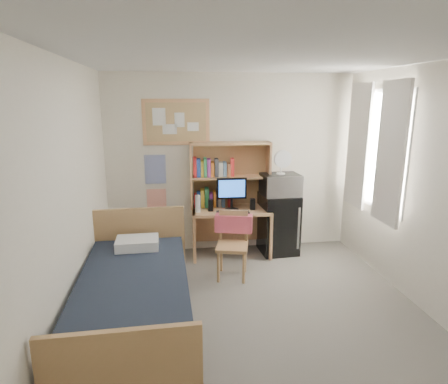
{
  "coord_description": "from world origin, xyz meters",
  "views": [
    {
      "loc": [
        -0.82,
        -3.3,
        2.21
      ],
      "look_at": [
        -0.22,
        1.2,
        1.1
      ],
      "focal_mm": 30.0,
      "sensor_mm": 36.0,
      "label": 1
    }
  ],
  "objects": [
    {
      "name": "floor",
      "position": [
        0.0,
        0.0,
        -0.01
      ],
      "size": [
        3.6,
        4.2,
        0.02
      ],
      "primitive_type": "cube",
      "color": "slate",
      "rests_on": "ground"
    },
    {
      "name": "ceiling",
      "position": [
        0.0,
        0.0,
        2.6
      ],
      "size": [
        3.6,
        4.2,
        0.02
      ],
      "primitive_type": "cube",
      "color": "silver",
      "rests_on": "wall_back"
    },
    {
      "name": "wall_back",
      "position": [
        0.0,
        2.1,
        1.3
      ],
      "size": [
        3.6,
        0.04,
        2.6
      ],
      "primitive_type": "cube",
      "color": "white",
      "rests_on": "floor"
    },
    {
      "name": "wall_front",
      "position": [
        0.0,
        -2.1,
        1.3
      ],
      "size": [
        3.6,
        0.04,
        2.6
      ],
      "primitive_type": "cube",
      "color": "white",
      "rests_on": "floor"
    },
    {
      "name": "wall_left",
      "position": [
        -1.8,
        0.0,
        1.3
      ],
      "size": [
        0.04,
        4.2,
        2.6
      ],
      "primitive_type": "cube",
      "color": "white",
      "rests_on": "floor"
    },
    {
      "name": "wall_right",
      "position": [
        1.8,
        0.0,
        1.3
      ],
      "size": [
        0.04,
        4.2,
        2.6
      ],
      "primitive_type": "cube",
      "color": "white",
      "rests_on": "floor"
    },
    {
      "name": "window_unit",
      "position": [
        1.75,
        1.2,
        1.6
      ],
      "size": [
        0.1,
        1.4,
        1.7
      ],
      "primitive_type": "cube",
      "color": "white",
      "rests_on": "wall_right"
    },
    {
      "name": "curtain_left",
      "position": [
        1.72,
        0.8,
        1.6
      ],
      "size": [
        0.04,
        0.55,
        1.7
      ],
      "primitive_type": "cube",
      "color": "silver",
      "rests_on": "wall_right"
    },
    {
      "name": "curtain_right",
      "position": [
        1.72,
        1.6,
        1.6
      ],
      "size": [
        0.04,
        0.55,
        1.7
      ],
      "primitive_type": "cube",
      "color": "silver",
      "rests_on": "wall_right"
    },
    {
      "name": "bulletin_board",
      "position": [
        -0.78,
        2.08,
        1.92
      ],
      "size": [
        0.94,
        0.03,
        0.64
      ],
      "primitive_type": "cube",
      "color": "tan",
      "rests_on": "wall_back"
    },
    {
      "name": "poster_wave",
      "position": [
        -1.1,
        2.09,
        1.25
      ],
      "size": [
        0.3,
        0.01,
        0.42
      ],
      "primitive_type": "cube",
      "color": "#273C9E",
      "rests_on": "wall_back"
    },
    {
      "name": "poster_japan",
      "position": [
        -1.1,
        2.09,
        0.78
      ],
      "size": [
        0.28,
        0.01,
        0.36
      ],
      "primitive_type": "cube",
      "color": "#EB4A29",
      "rests_on": "wall_back"
    },
    {
      "name": "desk",
      "position": [
        -0.03,
        1.8,
        0.35
      ],
      "size": [
        1.13,
        0.6,
        0.7
      ],
      "primitive_type": "cube",
      "rotation": [
        0.0,
        0.0,
        -0.04
      ],
      "color": "tan",
      "rests_on": "floor"
    },
    {
      "name": "desk_chair",
      "position": [
        -0.13,
        1.07,
        0.43
      ],
      "size": [
        0.52,
        0.52,
        0.85
      ],
      "primitive_type": "cube",
      "rotation": [
        0.0,
        0.0,
        -0.24
      ],
      "color": "tan",
      "rests_on": "floor"
    },
    {
      "name": "mini_fridge",
      "position": [
        0.68,
        1.82,
        0.44
      ],
      "size": [
        0.55,
        0.55,
        0.89
      ],
      "primitive_type": "cube",
      "rotation": [
        0.0,
        0.0,
        0.06
      ],
      "color": "black",
      "rests_on": "floor"
    },
    {
      "name": "bed",
      "position": [
        -1.25,
        0.03,
        0.29
      ],
      "size": [
        1.12,
        2.15,
        0.58
      ],
      "primitive_type": "cube",
      "rotation": [
        0.0,
        0.0,
        0.03
      ],
      "color": "black",
      "rests_on": "floor"
    },
    {
      "name": "hutch",
      "position": [
        -0.03,
        1.95,
        1.17
      ],
      "size": [
        1.16,
        0.34,
        0.94
      ],
      "primitive_type": "cube",
      "rotation": [
        0.0,
        0.0,
        -0.04
      ],
      "color": "tan",
      "rests_on": "desk"
    },
    {
      "name": "monitor",
      "position": [
        -0.04,
        1.74,
        0.92
      ],
      "size": [
        0.42,
        0.05,
        0.45
      ],
      "primitive_type": "cube",
      "rotation": [
        0.0,
        0.0,
        -0.04
      ],
      "color": "black",
      "rests_on": "desk"
    },
    {
      "name": "keyboard",
      "position": [
        -0.04,
        1.6,
        0.71
      ],
      "size": [
        0.46,
        0.16,
        0.02
      ],
      "primitive_type": "cube",
      "rotation": [
        0.0,
        0.0,
        -0.04
      ],
      "color": "black",
      "rests_on": "desk"
    },
    {
      "name": "speaker_left",
      "position": [
        -0.34,
        1.75,
        0.78
      ],
      "size": [
        0.07,
        0.07,
        0.16
      ],
      "primitive_type": "cube",
      "rotation": [
        0.0,
        0.0,
        -0.04
      ],
      "color": "black",
      "rests_on": "desk"
    },
    {
      "name": "speaker_right",
      "position": [
        0.26,
        1.73,
        0.78
      ],
      "size": [
        0.07,
        0.07,
        0.16
      ],
      "primitive_type": "cube",
      "rotation": [
        0.0,
        0.0,
        -0.04
      ],
      "color": "black",
      "rests_on": "desk"
    },
    {
      "name": "water_bottle",
      "position": [
        -0.52,
        1.72,
        0.82
      ],
      "size": [
        0.07,
        0.07,
        0.24
      ],
      "primitive_type": "cylinder",
      "rotation": [
        0.0,
        0.0,
        -0.04
      ],
      "color": "white",
      "rests_on": "desk"
    },
    {
      "name": "hoodie",
      "position": [
        -0.08,
        1.27,
        0.66
      ],
      "size": [
        0.51,
        0.26,
        0.23
      ],
      "primitive_type": "cube",
      "rotation": [
        0.0,
        0.0,
        -0.24
      ],
      "color": "#E45769",
      "rests_on": "desk_chair"
    },
    {
      "name": "microwave",
      "position": [
        0.68,
        1.8,
        1.04
      ],
      "size": [
        0.55,
        0.43,
        0.31
      ],
      "primitive_type": "cube",
      "rotation": [
        0.0,
        0.0,
        0.06
      ],
      "color": "#B8B8BC",
      "rests_on": "mini_fridge"
    },
    {
      "name": "desk_fan",
      "position": [
        0.68,
        1.8,
        1.35
      ],
      "size": [
        0.26,
        0.26,
        0.31
      ],
      "primitive_type": "cylinder",
      "rotation": [
        0.0,
        0.0,
        0.06
      ],
      "color": "white",
      "rests_on": "microwave"
    },
    {
      "name": "pillow",
      "position": [
        -1.27,
        0.78,
        0.64
      ],
      "size": [
        0.48,
        0.34,
        0.11
      ],
      "primitive_type": "cube",
      "rotation": [
        0.0,
        0.0,
        0.03
      ],
      "color": "white",
      "rests_on": "bed"
    }
  ]
}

